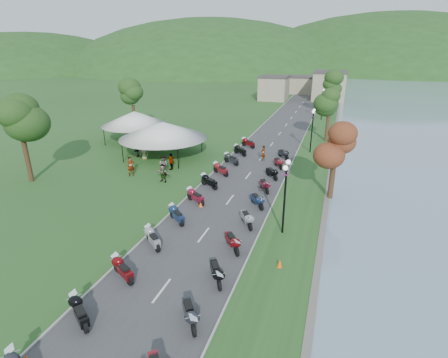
% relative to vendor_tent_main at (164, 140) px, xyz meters
% --- Properties ---
extents(road, '(7.00, 120.00, 0.02)m').
position_rel_vendor_tent_main_xyz_m(road, '(10.66, 8.99, -1.99)').
color(road, '#3E3E42').
rests_on(road, ground).
extents(hills_backdrop, '(360.00, 120.00, 76.00)m').
position_rel_vendor_tent_main_xyz_m(hills_backdrop, '(10.66, 168.99, -2.00)').
color(hills_backdrop, '#285621').
rests_on(hills_backdrop, ground).
extents(far_building, '(18.00, 16.00, 5.00)m').
position_rel_vendor_tent_main_xyz_m(far_building, '(8.66, 53.99, 0.50)').
color(far_building, '#9E927A').
rests_on(far_building, ground).
extents(moto_row_left, '(2.60, 46.89, 1.10)m').
position_rel_vendor_tent_main_xyz_m(moto_row_left, '(8.12, -15.59, -1.45)').
color(moto_row_left, '#331411').
rests_on(moto_row_left, ground).
extents(moto_row_right, '(2.60, 38.43, 1.10)m').
position_rel_vendor_tent_main_xyz_m(moto_row_right, '(13.01, -14.41, -1.45)').
color(moto_row_right, '#331411').
rests_on(moto_row_right, ground).
extents(vendor_tent_main, '(6.57, 6.57, 4.00)m').
position_rel_vendor_tent_main_xyz_m(vendor_tent_main, '(0.00, 0.00, 0.00)').
color(vendor_tent_main, silver).
rests_on(vendor_tent_main, ground).
extents(vendor_tent_side, '(5.71, 5.71, 4.00)m').
position_rel_vendor_tent_main_xyz_m(vendor_tent_side, '(-6.53, 4.76, 0.00)').
color(vendor_tent_side, silver).
rests_on(vendor_tent_side, ground).
extents(tree_park_left, '(3.64, 3.64, 10.12)m').
position_rel_vendor_tent_main_xyz_m(tree_park_left, '(-8.38, -10.75, 3.06)').
color(tree_park_left, '#2A501C').
rests_on(tree_park_left, ground).
extents(tree_lakeside, '(2.56, 2.56, 7.10)m').
position_rel_vendor_tent_main_xyz_m(tree_lakeside, '(18.48, -5.93, 1.55)').
color(tree_lakeside, '#2A501C').
rests_on(tree_lakeside, ground).
extents(pedestrian_a, '(0.84, 0.88, 1.94)m').
position_rel_vendor_tent_main_xyz_m(pedestrian_a, '(-0.20, -6.59, -2.00)').
color(pedestrian_a, slate).
rests_on(pedestrian_a, ground).
extents(pedestrian_b, '(1.03, 0.68, 1.96)m').
position_rel_vendor_tent_main_xyz_m(pedestrian_b, '(2.65, -5.27, -2.00)').
color(pedestrian_b, slate).
rests_on(pedestrian_b, ground).
extents(pedestrian_c, '(0.76, 1.30, 1.89)m').
position_rel_vendor_tent_main_xyz_m(pedestrian_c, '(-2.97, -1.01, -2.00)').
color(pedestrian_c, slate).
rests_on(pedestrian_c, ground).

